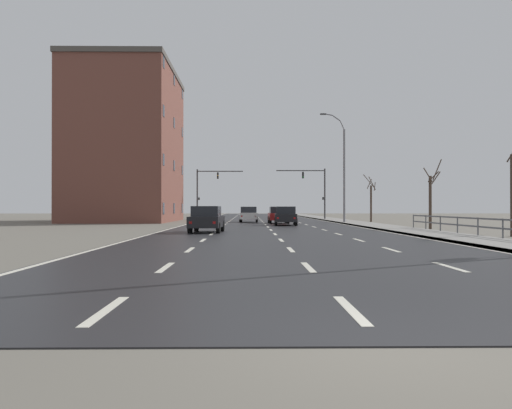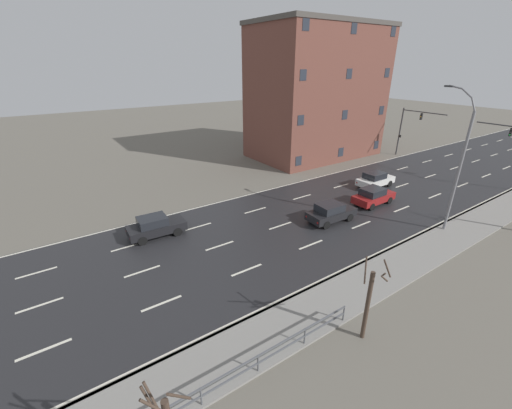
% 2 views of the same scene
% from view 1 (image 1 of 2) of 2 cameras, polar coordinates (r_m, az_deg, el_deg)
% --- Properties ---
extents(ground_plane, '(160.00, 160.00, 0.12)m').
position_cam_1_polar(ground_plane, '(53.63, 0.75, -1.98)').
color(ground_plane, '#666056').
extents(road_asphalt_strip, '(14.00, 120.00, 0.03)m').
position_cam_1_polar(road_asphalt_strip, '(65.62, 0.46, -1.62)').
color(road_asphalt_strip, '#232326').
rests_on(road_asphalt_strip, ground).
extents(sidewalk_right, '(3.00, 120.00, 0.12)m').
position_cam_1_polar(sidewalk_right, '(66.35, 7.76, -1.56)').
color(sidewalk_right, gray).
rests_on(sidewalk_right, ground).
extents(guardrail, '(0.07, 25.61, 1.00)m').
position_cam_1_polar(guardrail, '(26.01, 24.99, -2.02)').
color(guardrail, '#515459').
rests_on(guardrail, ground).
extents(street_lamp_midground, '(2.38, 0.24, 10.43)m').
position_cam_1_polar(street_lamp_midground, '(50.86, 9.30, 3.76)').
color(street_lamp_midground, slate).
rests_on(street_lamp_midground, ground).
extents(traffic_signal_right, '(6.04, 0.36, 6.27)m').
position_cam_1_polar(traffic_signal_right, '(65.37, 6.41, 2.04)').
color(traffic_signal_right, '#38383A').
rests_on(traffic_signal_right, ground).
extents(traffic_signal_left, '(5.83, 0.36, 6.31)m').
position_cam_1_polar(traffic_signal_left, '(66.99, -5.41, 1.99)').
color(traffic_signal_left, '#38383A').
rests_on(traffic_signal_left, ground).
extents(car_mid_centre, '(1.98, 4.18, 1.57)m').
position_cam_1_polar(car_mid_centre, '(43.97, 3.20, -1.22)').
color(car_mid_centre, black).
rests_on(car_mid_centre, ground).
extents(car_far_left, '(1.99, 4.18, 1.57)m').
position_cam_1_polar(car_far_left, '(31.53, -5.31, -1.57)').
color(car_far_left, black).
rests_on(car_far_left, ground).
extents(car_near_right, '(1.89, 4.13, 1.57)m').
position_cam_1_polar(car_near_right, '(53.47, -0.78, -1.06)').
color(car_near_right, silver).
rests_on(car_near_right, ground).
extents(car_near_left, '(1.88, 4.12, 1.57)m').
position_cam_1_polar(car_near_left, '(49.64, 2.41, -1.12)').
color(car_near_left, maroon).
rests_on(car_near_left, ground).
extents(brick_building, '(10.25, 16.85, 16.31)m').
position_cam_1_polar(brick_building, '(58.96, -13.67, 6.19)').
color(brick_building, brown).
rests_on(brick_building, ground).
extents(bare_tree_mid, '(1.15, 1.18, 4.79)m').
position_cam_1_polar(bare_tree_mid, '(38.33, 18.27, 0.63)').
color(bare_tree_mid, '#423328').
rests_on(bare_tree_mid, ground).
extents(bare_tree_far, '(1.30, 1.29, 4.93)m').
position_cam_1_polar(bare_tree_far, '(56.18, 12.26, 0.42)').
color(bare_tree_far, '#423328').
rests_on(bare_tree_far, ground).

